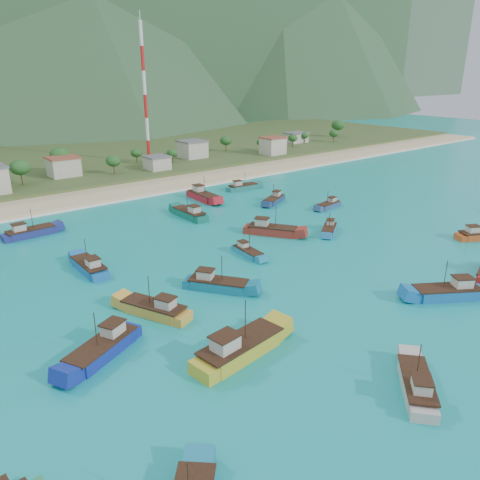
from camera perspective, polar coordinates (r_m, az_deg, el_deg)
ground at (r=79.07m, az=8.42°, el=-5.48°), size 600.00×600.00×0.00m
beach at (r=141.61m, az=-15.61°, el=5.47°), size 400.00×18.00×1.20m
land at (r=198.12m, az=-22.86°, el=8.64°), size 400.00×110.00×2.40m
surf_line at (r=133.17m, az=-13.94°, el=4.73°), size 400.00×2.50×0.08m
village at (r=162.80m, az=-16.31°, el=8.88°), size 212.17×24.61×7.03m
vegetation at (r=162.71m, az=-19.29°, el=8.78°), size 275.12×25.26×8.68m
radio_tower at (r=176.27m, az=-11.51°, el=16.97°), size 1.20×1.20×48.01m
boat_0 at (r=130.03m, az=-4.56°, el=5.32°), size 4.26×12.38×7.21m
boat_1 at (r=57.77m, az=20.75°, el=-16.36°), size 9.61×8.90×5.99m
boat_2 at (r=76.62m, az=-2.80°, el=-5.50°), size 8.88×10.65×6.39m
boat_6 at (r=62.57m, az=-16.34°, el=-12.61°), size 11.81×8.13×6.79m
boat_7 at (r=59.71m, az=-0.06°, el=-13.18°), size 13.75×5.63×7.89m
boat_9 at (r=114.27m, az=-6.16°, el=3.14°), size 3.47×11.32×6.67m
boat_13 at (r=80.59m, az=24.01°, el=-5.93°), size 11.55×9.06×6.81m
boat_14 at (r=124.29m, az=10.74°, el=4.15°), size 8.82×3.81×5.04m
boat_16 at (r=110.25m, az=-24.25°, el=0.79°), size 11.03×3.73×6.43m
boat_17 at (r=105.25m, az=10.82°, el=1.23°), size 8.29×6.71×4.93m
boat_21 at (r=90.52m, az=0.92°, el=-1.56°), size 3.07×8.24×4.77m
boat_24 at (r=140.85m, az=0.33°, el=6.42°), size 10.19×3.88×5.88m
boat_26 at (r=101.96m, az=3.84°, el=1.15°), size 9.38×11.66×6.92m
boat_27 at (r=111.38m, az=27.19°, el=0.47°), size 10.35×7.44×5.99m
boat_28 at (r=87.33m, az=-17.88°, el=-3.21°), size 3.21×10.65×6.28m
boat_29 at (r=70.05m, az=-10.33°, el=-8.40°), size 7.36×11.36×6.49m
boat_30 at (r=127.09m, az=4.19°, el=4.85°), size 9.87×6.68×5.66m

